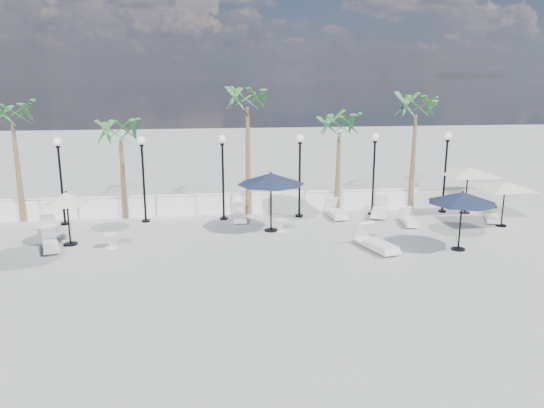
{
  "coord_description": "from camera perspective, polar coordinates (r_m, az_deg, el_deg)",
  "views": [
    {
      "loc": [
        -0.75,
        -17.01,
        6.39
      ],
      "look_at": [
        1.78,
        3.01,
        1.5
      ],
      "focal_mm": 35.0,
      "sensor_mm": 36.0,
      "label": 1
    }
  ],
  "objects": [
    {
      "name": "side_table_1",
      "position": [
        21.12,
        -16.98,
        -3.65
      ],
      "size": [
        0.58,
        0.58,
        0.56
      ],
      "color": "white",
      "rests_on": "ground"
    },
    {
      "name": "lounger_2",
      "position": [
        23.65,
        -22.79,
        -2.55
      ],
      "size": [
        1.23,
        2.01,
        0.72
      ],
      "rotation": [
        0.0,
        0.0,
        0.35
      ],
      "color": "white",
      "rests_on": "ground"
    },
    {
      "name": "side_table_2",
      "position": [
        22.32,
        1.03,
        -2.18
      ],
      "size": [
        0.54,
        0.54,
        0.53
      ],
      "color": "white",
      "rests_on": "ground"
    },
    {
      "name": "lounger_6",
      "position": [
        24.11,
        14.45,
        -1.68
      ],
      "size": [
        0.73,
        1.72,
        0.63
      ],
      "rotation": [
        0.0,
        0.0,
        -0.12
      ],
      "color": "white",
      "rests_on": "ground"
    },
    {
      "name": "lamppost_4",
      "position": [
        24.21,
        3.0,
        4.33
      ],
      "size": [
        0.36,
        0.36,
        3.84
      ],
      "color": "black",
      "rests_on": "ground"
    },
    {
      "name": "lamppost_6",
      "position": [
        26.36,
        18.21,
        4.43
      ],
      "size": [
        0.36,
        0.36,
        3.84
      ],
      "color": "black",
      "rests_on": "ground"
    },
    {
      "name": "parasol_navy_right",
      "position": [
        20.77,
        19.81,
        0.61
      ],
      "size": [
        2.55,
        2.55,
        2.28
      ],
      "color": "black",
      "rests_on": "ground"
    },
    {
      "name": "lamppost_3",
      "position": [
        23.85,
        -5.32,
        4.15
      ],
      "size": [
        0.36,
        0.36,
        3.84
      ],
      "color": "black",
      "rests_on": "ground"
    },
    {
      "name": "lounger_3",
      "position": [
        24.08,
        -3.51,
        -1.24
      ],
      "size": [
        0.65,
        1.81,
        0.67
      ],
      "rotation": [
        0.0,
        0.0,
        -0.04
      ],
      "color": "white",
      "rests_on": "ground"
    },
    {
      "name": "parasol_cream_small",
      "position": [
        21.64,
        -21.24,
        0.52
      ],
      "size": [
        1.75,
        1.75,
        2.14
      ],
      "color": "black",
      "rests_on": "ground"
    },
    {
      "name": "lamppost_5",
      "position": [
        25.06,
        10.93,
        4.42
      ],
      "size": [
        0.36,
        0.36,
        3.84
      ],
      "color": "black",
      "rests_on": "ground"
    },
    {
      "name": "parasol_cream_sq_a",
      "position": [
        26.58,
        20.39,
        3.67
      ],
      "size": [
        4.82,
        4.82,
        2.37
      ],
      "color": "black",
      "rests_on": "ground"
    },
    {
      "name": "lamppost_1",
      "position": [
        24.64,
        -21.84,
        3.53
      ],
      "size": [
        0.36,
        0.36,
        3.84
      ],
      "color": "black",
      "rests_on": "ground"
    },
    {
      "name": "balustrade",
      "position": [
        25.23,
        -5.3,
        -0.02
      ],
      "size": [
        26.0,
        0.3,
        1.01
      ],
      "color": "silver",
      "rests_on": "ground"
    },
    {
      "name": "parasol_navy_mid",
      "position": [
        21.95,
        -0.11,
        2.71
      ],
      "size": [
        2.84,
        2.84,
        2.55
      ],
      "color": "black",
      "rests_on": "ground"
    },
    {
      "name": "lounger_7",
      "position": [
        20.36,
        11.11,
        -4.14
      ],
      "size": [
        1.3,
        2.27,
        0.81
      ],
      "rotation": [
        0.0,
        0.0,
        0.3
      ],
      "color": "white",
      "rests_on": "ground"
    },
    {
      "name": "lounger_4",
      "position": [
        24.75,
        6.83,
        -0.86
      ],
      "size": [
        0.74,
        1.97,
        0.73
      ],
      "rotation": [
        0.0,
        0.0,
        0.06
      ],
      "color": "white",
      "rests_on": "ground"
    },
    {
      "name": "palm_2",
      "position": [
        24.43,
        -2.67,
        10.61
      ],
      "size": [
        2.6,
        2.6,
        6.1
      ],
      "color": "brown",
      "rests_on": "ground"
    },
    {
      "name": "lounger_5",
      "position": [
        25.33,
        11.5,
        -0.64
      ],
      "size": [
        1.44,
        2.25,
        0.81
      ],
      "rotation": [
        0.0,
        0.0,
        -0.38
      ],
      "color": "white",
      "rests_on": "ground"
    },
    {
      "name": "lounger_1",
      "position": [
        21.7,
        -22.75,
        -4.02
      ],
      "size": [
        1.02,
        1.76,
        0.63
      ],
      "rotation": [
        0.0,
        0.0,
        0.31
      ],
      "color": "white",
      "rests_on": "ground"
    },
    {
      "name": "palm_4",
      "position": [
        26.32,
        15.23,
        9.53
      ],
      "size": [
        2.6,
        2.6,
        5.7
      ],
      "color": "brown",
      "rests_on": "ground"
    },
    {
      "name": "palm_3",
      "position": [
        25.22,
        7.24,
        7.96
      ],
      "size": [
        2.6,
        2.6,
        4.9
      ],
      "color": "brown",
      "rests_on": "ground"
    },
    {
      "name": "parasol_cream_sq_b",
      "position": [
        24.84,
        23.84,
        2.17
      ],
      "size": [
        4.23,
        4.23,
        2.12
      ],
      "color": "black",
      "rests_on": "ground"
    },
    {
      "name": "ground",
      "position": [
        18.19,
        -4.42,
        -6.99
      ],
      "size": [
        100.0,
        100.0,
        0.0
      ],
      "primitive_type": "plane",
      "color": "#A09F9B",
      "rests_on": "ground"
    },
    {
      "name": "palm_0",
      "position": [
        25.74,
        -26.16,
        8.11
      ],
      "size": [
        2.6,
        2.6,
        5.5
      ],
      "color": "brown",
      "rests_on": "ground"
    },
    {
      "name": "lounger_8",
      "position": [
        25.92,
        22.54,
        -1.24
      ],
      "size": [
        1.14,
        1.75,
        0.63
      ],
      "rotation": [
        0.0,
        0.0,
        -0.4
      ],
      "color": "white",
      "rests_on": "ground"
    },
    {
      "name": "lamppost_2",
      "position": [
        23.99,
        -13.72,
        3.88
      ],
      "size": [
        0.36,
        0.36,
        3.84
      ],
      "color": "black",
      "rests_on": "ground"
    },
    {
      "name": "palm_1",
      "position": [
        24.74,
        -16.0,
        6.98
      ],
      "size": [
        2.6,
        2.6,
        4.7
      ],
      "color": "brown",
      "rests_on": "ground"
    }
  ]
}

